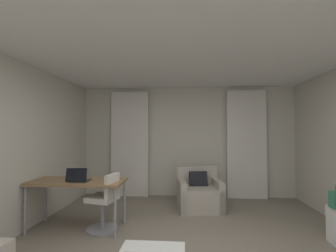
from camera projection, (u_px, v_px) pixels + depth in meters
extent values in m
cube|color=beige|center=(187.00, 141.00, 5.65)|extent=(5.12, 0.06, 2.60)
cube|color=white|center=(189.00, 35.00, 2.67)|extent=(5.12, 6.12, 0.06)
cube|color=silver|center=(130.00, 144.00, 5.62)|extent=(0.90, 0.06, 2.50)
cube|color=silver|center=(247.00, 144.00, 5.42)|extent=(0.90, 0.06, 2.50)
cube|color=#B2A899|center=(199.00, 198.00, 4.65)|extent=(0.92, 0.88, 0.44)
cube|color=#B2A899|center=(197.00, 175.00, 4.98)|extent=(0.84, 0.24, 0.36)
cube|color=#B2A899|center=(217.00, 194.00, 4.67)|extent=(0.22, 0.79, 0.58)
cube|color=#B2A899|center=(182.00, 195.00, 4.64)|extent=(0.22, 0.79, 0.58)
cube|color=black|center=(198.00, 181.00, 4.78)|extent=(0.38, 0.25, 0.37)
cube|color=olive|center=(78.00, 182.00, 3.72)|extent=(1.47, 0.63, 0.04)
cylinder|color=#99999E|center=(46.00, 200.00, 4.02)|extent=(0.04, 0.04, 0.72)
cylinder|color=#99999E|center=(125.00, 202.00, 3.92)|extent=(0.04, 0.04, 0.72)
cylinder|color=#99999E|center=(25.00, 210.00, 3.49)|extent=(0.04, 0.04, 0.72)
cylinder|color=#99999E|center=(115.00, 212.00, 3.39)|extent=(0.04, 0.04, 0.72)
cylinder|color=gray|center=(102.00, 216.00, 3.62)|extent=(0.06, 0.06, 0.46)
cylinder|color=gray|center=(102.00, 229.00, 3.62)|extent=(0.48, 0.48, 0.04)
cube|color=silver|center=(102.00, 198.00, 3.63)|extent=(0.48, 0.48, 0.08)
cube|color=silver|center=(112.00, 185.00, 3.59)|extent=(0.14, 0.36, 0.34)
cube|color=#2D2D33|center=(79.00, 180.00, 3.67)|extent=(0.33, 0.23, 0.02)
cube|color=black|center=(76.00, 175.00, 3.56)|extent=(0.32, 0.06, 0.20)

